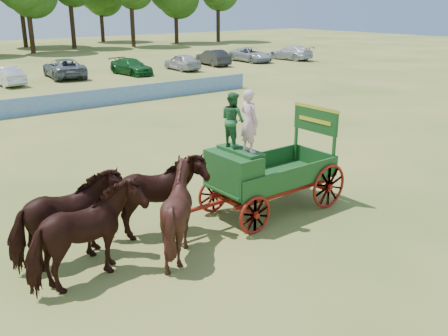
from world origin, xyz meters
The scene contains 8 objects.
ground centered at (0.00, 0.00, 0.00)m, with size 160.00×160.00×0.00m, color #9D8A47.
horse_lead_left centered at (-8.25, -0.80, 1.14)m, with size 1.23×2.70×2.28m, color black.
horse_lead_right centered at (-8.25, 0.30, 1.14)m, with size 1.23×2.70×2.28m, color black.
horse_wheel_left centered at (-5.85, -0.80, 1.14)m, with size 1.84×2.07×2.28m, color black.
horse_wheel_right centered at (-5.85, 0.30, 1.14)m, with size 1.23×2.70×2.28m, color black.
farm_dray centered at (-2.90, -0.23, 1.68)m, with size 6.00×2.00×3.87m.
sponsor_banner centered at (-1.00, 18.00, 0.53)m, with size 26.00×0.08×1.05m, color #2051AF.
parked_cars centered at (2.84, 30.22, 0.75)m, with size 56.96×7.54×1.61m.
Camera 1 is at (-11.98, -10.51, 6.05)m, focal length 40.00 mm.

